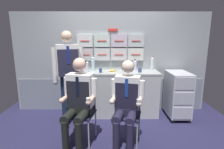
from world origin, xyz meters
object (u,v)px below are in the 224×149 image
folding_chair_right (128,108)px  water_bottle_tall (135,65)px  crew_member_standing (68,70)px  crew_member_left (79,98)px  folding_chair_left (83,107)px  coffee_cup_white (101,70)px  service_trolley (178,94)px  crew_member_right (127,100)px  snack_banana (112,71)px

folding_chair_right → water_bottle_tall: 1.23m
crew_member_standing → crew_member_left: bearing=-65.4°
folding_chair_left → crew_member_standing: (-0.32, 0.46, 0.51)m
coffee_cup_white → folding_chair_left: bearing=-106.1°
crew_member_left → water_bottle_tall: size_ratio=5.57×
crew_member_standing → folding_chair_right: bearing=-26.3°
service_trolley → crew_member_right: crew_member_right is taller
service_trolley → crew_member_standing: size_ratio=0.54×
snack_banana → crew_member_right: bearing=-80.0°
folding_chair_left → crew_member_left: (-0.03, -0.15, 0.21)m
crew_member_left → water_bottle_tall: (0.99, 1.20, 0.30)m
folding_chair_right → crew_member_standing: (-1.03, 0.51, 0.51)m
service_trolley → folding_chair_left: 1.97m
crew_member_left → service_trolley: bearing=26.8°
water_bottle_tall → crew_member_standing: bearing=-155.3°
service_trolley → crew_member_standing: crew_member_standing is taller
folding_chair_right → coffee_cup_white: (-0.48, 0.88, 0.43)m
crew_member_standing → coffee_cup_white: size_ratio=20.14×
water_bottle_tall → coffee_cup_white: bearing=-163.5°
snack_banana → coffee_cup_white: bearing=-156.1°
crew_member_left → coffee_cup_white: 1.05m
folding_chair_right → snack_banana: size_ratio=5.05×
service_trolley → water_bottle_tall: (-0.85, 0.28, 0.54)m
folding_chair_left → crew_member_left: bearing=-101.5°
folding_chair_right → folding_chair_left: bearing=176.3°
service_trolley → crew_member_left: crew_member_left is taller
coffee_cup_white → folding_chair_right: bearing=-61.7°
snack_banana → folding_chair_left: bearing=-116.9°
crew_member_left → coffee_cup_white: (0.27, 0.99, 0.23)m
folding_chair_left → snack_banana: 1.13m
crew_member_left → snack_banana: size_ratio=7.76×
folding_chair_right → crew_member_standing: bearing=153.7°
crew_member_standing → water_bottle_tall: crew_member_standing is taller
crew_member_left → coffee_cup_white: crew_member_left is taller
service_trolley → water_bottle_tall: 1.04m
crew_member_left → crew_member_standing: size_ratio=0.77×
crew_member_standing → water_bottle_tall: 1.40m
water_bottle_tall → crew_member_left: bearing=-129.4°
service_trolley → folding_chair_right: service_trolley is taller
crew_member_right → snack_banana: 1.18m
service_trolley → folding_chair_right: 1.36m
folding_chair_left → folding_chair_right: bearing=-3.7°
folding_chair_right → crew_member_right: bearing=-103.9°
folding_chair_left → snack_banana: bearing=63.1°
folding_chair_left → snack_banana: (0.48, 0.94, 0.41)m
folding_chair_left → water_bottle_tall: size_ratio=3.62×
coffee_cup_white → snack_banana: (0.24, 0.10, -0.03)m
folding_chair_left → snack_banana: size_ratio=5.05×
crew_member_left → coffee_cup_white: bearing=74.6°
folding_chair_left → crew_member_right: size_ratio=0.67×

